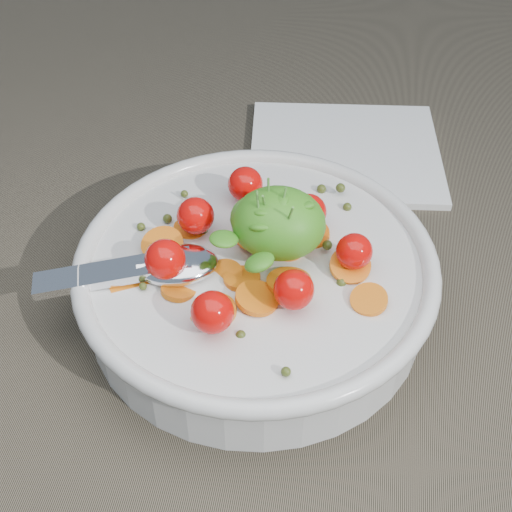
# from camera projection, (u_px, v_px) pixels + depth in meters

# --- Properties ---
(ground) EXTENTS (6.00, 6.00, 0.00)m
(ground) POSITION_uv_depth(u_px,v_px,m) (280.00, 320.00, 0.51)
(ground) COLOR brown
(ground) RESTS_ON ground
(bowl) EXTENTS (0.27, 0.25, 0.11)m
(bowl) POSITION_uv_depth(u_px,v_px,m) (256.00, 278.00, 0.50)
(bowl) COLOR silver
(bowl) RESTS_ON ground
(napkin) EXTENTS (0.19, 0.17, 0.01)m
(napkin) POSITION_uv_depth(u_px,v_px,m) (345.00, 152.00, 0.65)
(napkin) COLOR white
(napkin) RESTS_ON ground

